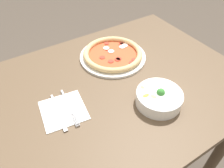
{
  "coord_description": "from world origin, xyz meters",
  "views": [
    {
      "loc": [
        0.36,
        0.57,
        1.41
      ],
      "look_at": [
        0.02,
        0.01,
        0.8
      ],
      "focal_mm": 35.0,
      "sensor_mm": 36.0,
      "label": 1
    }
  ],
  "objects": [
    {
      "name": "pizza",
      "position": [
        -0.1,
        -0.16,
        0.79
      ],
      "size": [
        0.32,
        0.32,
        0.04
      ],
      "color": "white",
      "rests_on": "dining_table"
    },
    {
      "name": "bowl",
      "position": [
        -0.09,
        0.18,
        0.81
      ],
      "size": [
        0.18,
        0.18,
        0.07
      ],
      "color": "white",
      "rests_on": "dining_table"
    },
    {
      "name": "fork",
      "position": [
        0.21,
        0.02,
        0.78
      ],
      "size": [
        0.03,
        0.2,
        0.0
      ],
      "rotation": [
        0.0,
        0.0,
        1.47
      ],
      "color": "silver",
      "rests_on": "napkin"
    },
    {
      "name": "napkin",
      "position": [
        0.24,
        0.02,
        0.78
      ],
      "size": [
        0.18,
        0.18,
        0.0
      ],
      "color": "white",
      "rests_on": "dining_table"
    },
    {
      "name": "knife",
      "position": [
        0.26,
        0.01,
        0.78
      ],
      "size": [
        0.03,
        0.19,
        0.01
      ],
      "rotation": [
        0.0,
        0.0,
        1.47
      ],
      "color": "silver",
      "rests_on": "napkin"
    },
    {
      "name": "dining_table",
      "position": [
        0.0,
        0.0,
        0.66
      ],
      "size": [
        1.14,
        0.84,
        0.78
      ],
      "color": "brown",
      "rests_on": "ground_plane"
    }
  ]
}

